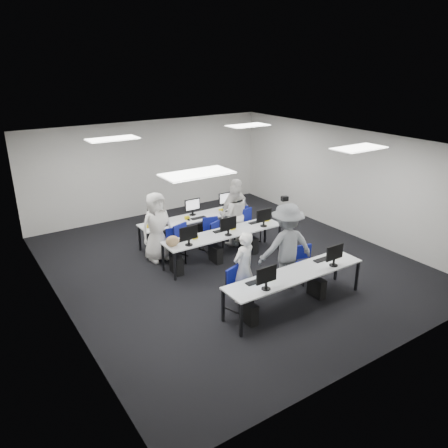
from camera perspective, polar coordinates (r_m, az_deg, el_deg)
room at (r=10.40m, az=0.64°, el=2.44°), size 9.00×9.02×3.00m
ceiling_panels at (r=10.03m, az=0.67°, el=10.51°), size 5.20×4.60×0.02m
desk_front at (r=8.98m, az=9.28°, el=-6.63°), size 3.20×0.70×0.73m
desk_mid at (r=10.84m, az=0.03°, el=-1.40°), size 3.20×0.70×0.73m
desk_back at (r=11.95m, az=-3.68°, el=0.73°), size 3.20×0.70×0.73m
equipment_front at (r=9.01m, az=8.33°, el=-8.82°), size 2.51×0.41×1.19m
equipment_mid at (r=10.85m, az=-0.77°, el=-3.21°), size 2.91×0.41×1.19m
equipment_back at (r=12.17m, az=-2.91°, el=-0.50°), size 2.91×0.41×1.19m
chair_0 at (r=8.96m, az=2.01°, el=-9.39°), size 0.55×0.57×0.86m
chair_1 at (r=10.16m, az=10.67°, el=-5.98°), size 0.49×0.52×0.82m
chair_2 at (r=10.96m, az=-6.30°, el=-3.62°), size 0.50×0.53×0.84m
chair_3 at (r=11.49m, az=-1.48°, el=-2.23°), size 0.52×0.55×0.89m
chair_4 at (r=12.01m, az=3.20°, el=-1.05°), size 0.62×0.64×0.98m
chair_5 at (r=11.20m, az=-6.40°, el=-2.89°), size 0.59×0.62×0.95m
chair_6 at (r=11.59m, az=-1.87°, el=-2.15°), size 0.52×0.55×0.82m
chair_7 at (r=12.14m, az=2.06°, el=-0.80°), size 0.57×0.61×0.98m
handbag at (r=10.07m, az=-6.76°, el=-2.23°), size 0.36×0.27×0.26m
student_0 at (r=8.98m, az=2.59°, el=-5.69°), size 0.63×0.48×1.55m
student_1 at (r=11.72m, az=1.27°, el=1.21°), size 1.01×0.92×1.69m
student_2 at (r=10.91m, az=-8.77°, el=-0.38°), size 0.91×0.65×1.76m
student_3 at (r=11.74m, az=1.46°, el=1.59°), size 1.15×0.71×1.82m
photographer at (r=9.54m, az=8.14°, el=-2.94°), size 1.38×0.97×1.94m
dslr_camera at (r=9.33m, az=7.93°, el=3.30°), size 0.18×0.21×0.10m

